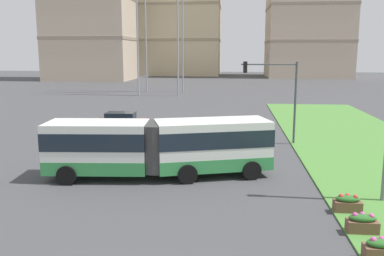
% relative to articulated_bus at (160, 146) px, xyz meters
% --- Properties ---
extents(articulated_bus, '(11.94, 4.75, 3.00)m').
position_rel_articulated_bus_xyz_m(articulated_bus, '(0.00, 0.00, 0.00)').
color(articulated_bus, silver).
rests_on(articulated_bus, ground).
extents(car_maroon_sedan, '(4.48, 2.18, 1.58)m').
position_rel_articulated_bus_xyz_m(car_maroon_sedan, '(-5.43, 12.58, -0.90)').
color(car_maroon_sedan, maroon).
rests_on(car_maroon_sedan, ground).
extents(flower_planter_1, '(1.10, 0.56, 0.74)m').
position_rel_articulated_bus_xyz_m(flower_planter_1, '(8.63, -8.42, -1.23)').
color(flower_planter_1, brown).
rests_on(flower_planter_1, grass_median).
extents(flower_planter_2, '(1.10, 0.56, 0.74)m').
position_rel_articulated_bus_xyz_m(flower_planter_2, '(8.63, -6.35, -1.23)').
color(flower_planter_2, brown).
rests_on(flower_planter_2, grass_median).
extents(flower_planter_3, '(1.10, 0.56, 0.74)m').
position_rel_articulated_bus_xyz_m(flower_planter_3, '(8.63, -4.32, -1.23)').
color(flower_planter_3, brown).
rests_on(flower_planter_3, grass_median).
extents(traffic_light_far_right, '(3.97, 0.28, 5.89)m').
position_rel_articulated_bus_xyz_m(traffic_light_far_right, '(6.93, 8.86, 2.42)').
color(traffic_light_far_right, '#474C51').
rests_on(traffic_light_far_right, ground).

